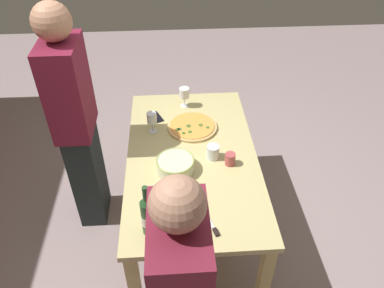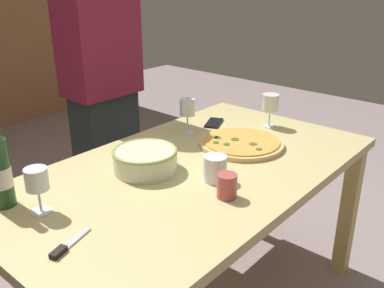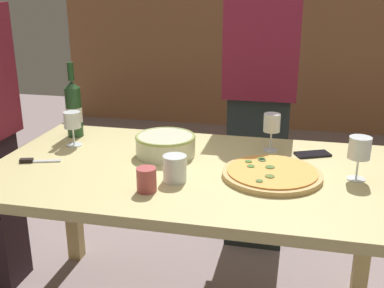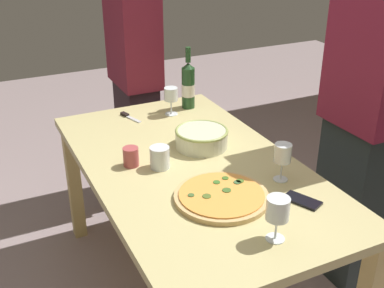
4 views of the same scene
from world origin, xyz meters
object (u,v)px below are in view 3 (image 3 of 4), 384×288
Objects in this scene: cell_phone at (313,154)px; wine_glass_by_bottle at (360,149)px; cup_ceramic at (175,169)px; cup_amber at (146,180)px; serving_bowl at (166,144)px; wine_glass_near_pizza at (272,125)px; dining_table at (192,189)px; wine_glass_far_left at (72,121)px; person_guest_left at (260,89)px; wine_bottle at (74,109)px; pizza_knife at (35,161)px; pizza at (272,174)px.

wine_glass_by_bottle is at bearing 8.88° from cell_phone.
cup_amber is at bearing -124.09° from cup_ceramic.
serving_bowl is 0.77m from wine_glass_by_bottle.
dining_table is at bearing -136.27° from wine_glass_near_pizza.
cup_amber is (-0.11, -0.25, 0.14)m from dining_table.
cell_phone is (1.05, 0.10, -0.11)m from wine_glass_far_left.
wine_glass_far_left is 0.62m from cup_ceramic.
serving_bowl is at bearing 95.40° from cup_amber.
cup_ceramic reaches higher than cell_phone.
wine_glass_by_bottle is 0.30m from cell_phone.
wine_glass_far_left reaches higher than serving_bowl.
cup_amber is (0.47, -0.40, -0.07)m from wine_glass_far_left.
person_guest_left is at bearing 63.63° from serving_bowl.
cell_phone is at bearing -1.52° from wine_bottle.
serving_bowl is 1.56× the size of pizza_knife.
wine_bottle is at bearing 161.69° from serving_bowl.
wine_glass_far_left is at bearing 173.78° from wine_glass_by_bottle.
dining_table is 9.82× the size of pizza_knife.
pizza is at bearing 22.00° from person_guest_left.
wine_glass_far_left is (-1.20, 0.13, -0.01)m from wine_glass_by_bottle.
wine_glass_far_left is 0.62m from cup_amber.
wine_glass_by_bottle reaches higher than wine_glass_far_left.
wine_bottle reaches higher than pizza.
pizza_knife is (-1.11, -0.33, 0.00)m from cell_phone.
cell_phone reaches higher than dining_table.
wine_glass_by_bottle reaches higher than serving_bowl.
wine_glass_far_left is at bearing 74.95° from pizza_knife.
cup_ceramic reaches higher than dining_table.
cell_phone is at bearing 28.41° from dining_table.
pizza is 0.21× the size of person_guest_left.
pizza is 2.62× the size of cell_phone.
pizza_knife is (-0.61, 0.06, -0.04)m from cup_ceramic.
cup_ceramic is (0.07, 0.11, 0.01)m from cup_amber.
wine_bottle is 0.97m from person_guest_left.
person_guest_left is at bearing 76.28° from dining_table.
wine_bottle is 0.38m from pizza_knife.
wine_glass_near_pizza is at bearing 53.07° from cup_amber.
dining_table is 4.55× the size of wine_bottle.
serving_bowl is at bearing 162.68° from pizza.
wine_glass_by_bottle reaches higher than pizza_knife.
dining_table is 0.33m from pizza.
wine_glass_far_left is at bearing -171.80° from wine_glass_near_pizza.
pizza is 0.32m from cell_phone.
cup_ceramic reaches higher than pizza_knife.
wine_bottle reaches higher than wine_glass_near_pizza.
serving_bowl reaches higher than cup_amber.
person_guest_left is (-0.43, 0.78, 0.04)m from wine_glass_by_bottle.
wine_bottle is 2.26× the size of wine_glass_far_left.
wine_glass_near_pizza is at bearing 20.06° from serving_bowl.
serving_bowl reaches higher than dining_table.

